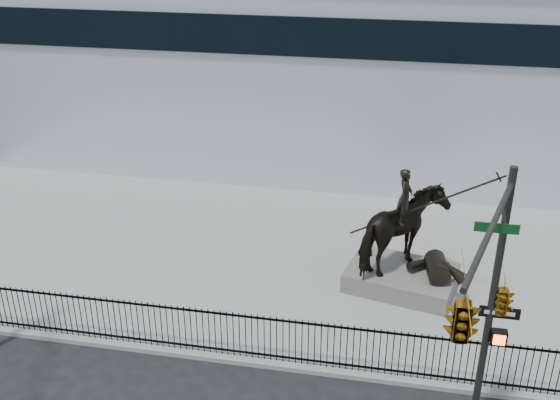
# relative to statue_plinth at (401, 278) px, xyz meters

# --- Properties ---
(ground) EXTENTS (120.00, 120.00, 0.00)m
(ground) POSITION_rel_statue_plinth_xyz_m (-4.98, -5.87, -0.48)
(ground) COLOR black
(ground) RESTS_ON ground
(plaza) EXTENTS (30.00, 12.00, 0.15)m
(plaza) POSITION_rel_statue_plinth_xyz_m (-4.98, 1.13, -0.40)
(plaza) COLOR gray
(plaza) RESTS_ON ground
(building) EXTENTS (44.00, 14.00, 9.00)m
(building) POSITION_rel_statue_plinth_xyz_m (-4.98, 14.13, 4.02)
(building) COLOR silver
(building) RESTS_ON ground
(picket_fence) EXTENTS (22.10, 0.10, 1.50)m
(picket_fence) POSITION_rel_statue_plinth_xyz_m (-4.98, -4.62, 0.42)
(picket_fence) COLOR black
(picket_fence) RESTS_ON plaza
(statue_plinth) EXTENTS (3.97, 3.14, 0.66)m
(statue_plinth) POSITION_rel_statue_plinth_xyz_m (0.00, 0.00, 0.00)
(statue_plinth) COLOR #575650
(statue_plinth) RESTS_ON plaza
(equestrian_statue) EXTENTS (4.41, 3.24, 3.82)m
(equestrian_statue) POSITION_rel_statue_plinth_xyz_m (0.07, -0.02, 1.71)
(equestrian_statue) COLOR black
(equestrian_statue) RESTS_ON statue_plinth
(traffic_signal_right) EXTENTS (2.17, 6.86, 7.00)m
(traffic_signal_right) POSITION_rel_statue_plinth_xyz_m (1.49, -7.88, 4.37)
(traffic_signal_right) COLOR #252722
(traffic_signal_right) RESTS_ON ground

